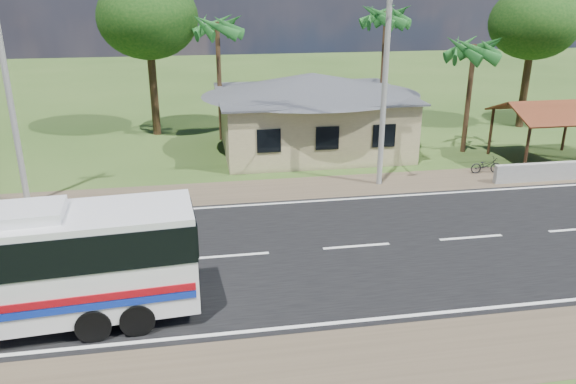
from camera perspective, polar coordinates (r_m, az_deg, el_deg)
name	(u,v)px	position (r m, az deg, el deg)	size (l,w,h in m)	color
ground	(356,247)	(20.83, 6.96, -5.54)	(120.00, 120.00, 0.00)	#2C4A1A
road	(356,246)	(20.83, 6.96, -5.51)	(120.00, 16.00, 0.03)	black
house	(311,104)	(32.24, 2.39, 8.92)	(12.40, 10.00, 5.00)	tan
waiting_shed	(552,112)	(32.90, 25.23, 7.39)	(5.20, 4.48, 3.35)	#352013
concrete_barrier	(561,171)	(30.59, 26.01, 1.95)	(7.00, 0.30, 0.90)	#9E9E99
utility_poles	(379,62)	(25.96, 9.23, 12.87)	(32.80, 2.22, 11.00)	#9E9E99
palm_near	(474,50)	(32.77, 18.37, 13.56)	(2.80, 2.80, 6.70)	#47301E
palm_mid	(386,18)	(35.40, 9.93, 17.06)	(2.80, 2.80, 8.20)	#47301E
palm_far	(217,27)	(34.02, -7.22, 16.25)	(2.80, 2.80, 7.70)	#47301E
tree_behind_house	(148,18)	(36.04, -14.06, 16.75)	(6.00, 6.00, 9.61)	#47301E
tree_behind_shed	(534,23)	(40.26, 23.72, 15.40)	(5.60, 5.60, 9.02)	#47301E
motorcycle	(486,165)	(30.19, 19.47, 2.58)	(0.55, 1.57, 0.83)	black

